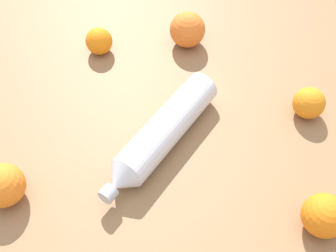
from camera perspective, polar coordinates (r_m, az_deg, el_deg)
The scene contains 7 objects.
ground_plane at distance 0.76m, azimuth 1.16°, elevation -4.16°, with size 2.40×2.40×0.00m, color olive.
water_bottle at distance 0.75m, azimuth -0.88°, elevation -1.00°, with size 0.27×0.24×0.07m.
orange_0 at distance 0.70m, azimuth 21.16°, elevation -11.69°, with size 0.07×0.07×0.07m, color orange.
orange_1 at distance 0.74m, azimuth -22.28°, elevation -7.75°, with size 0.08×0.08×0.08m, color orange.
orange_2 at distance 0.96m, azimuth 2.76°, elevation 13.43°, with size 0.08×0.08×0.08m, color orange.
orange_3 at distance 0.95m, azimuth -9.70°, elevation 11.71°, with size 0.06×0.06×0.06m, color orange.
orange_4 at distance 0.85m, azimuth 19.24°, elevation 3.08°, with size 0.06×0.06×0.06m, color orange.
Camera 1 is at (-0.43, 0.06, 0.63)m, focal length 43.22 mm.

